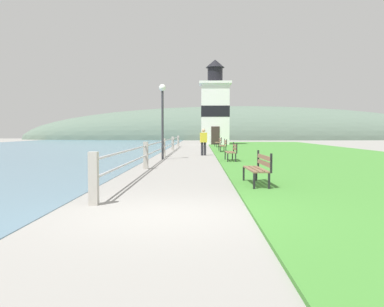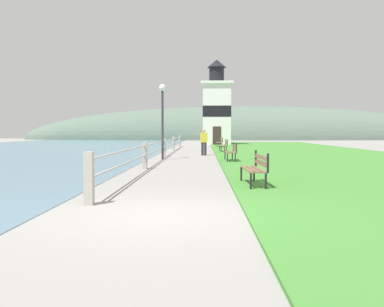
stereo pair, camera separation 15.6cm
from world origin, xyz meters
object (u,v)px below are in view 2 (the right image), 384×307
at_px(park_bench_midway, 232,151).
at_px(park_bench_near, 256,167).
at_px(park_bench_far, 224,145).
at_px(lamp_post, 162,108).
at_px(lighthouse, 217,109).
at_px(person_strolling, 204,141).
at_px(park_bench_by_lighthouse, 220,142).

bearing_deg(park_bench_midway, park_bench_near, 89.28).
bearing_deg(park_bench_far, lamp_post, 63.70).
relative_size(park_bench_midway, lighthouse, 0.18).
bearing_deg(lamp_post, park_bench_far, 64.46).
bearing_deg(park_bench_midway, park_bench_far, -91.51).
relative_size(park_bench_midway, park_bench_far, 0.89).
relative_size(lighthouse, person_strolling, 5.69).
bearing_deg(park_bench_midway, park_bench_by_lighthouse, -91.32).
bearing_deg(park_bench_by_lighthouse, park_bench_midway, 86.30).
height_order(park_bench_near, park_bench_by_lighthouse, same).
xyz_separation_m(park_bench_near, person_strolling, (-1.37, 14.79, 0.35)).
bearing_deg(park_bench_far, lighthouse, -90.68).
xyz_separation_m(park_bench_by_lighthouse, person_strolling, (-1.48, -12.93, 0.35)).
height_order(park_bench_by_lighthouse, person_strolling, person_strolling).
xyz_separation_m(park_bench_near, lamp_post, (-3.57, 11.11, 2.20)).
relative_size(park_bench_far, park_bench_by_lighthouse, 0.97).
distance_m(park_bench_by_lighthouse, person_strolling, 13.02).
xyz_separation_m(park_bench_midway, lamp_post, (-3.54, 1.82, 2.20)).
distance_m(park_bench_far, lighthouse, 17.56).
height_order(park_bench_near, lamp_post, lamp_post).
bearing_deg(park_bench_far, park_bench_midway, 88.62).
bearing_deg(lamp_post, lighthouse, 81.71).
bearing_deg(lighthouse, person_strolling, -93.85).
distance_m(park_bench_near, park_bench_midway, 9.29).
bearing_deg(lamp_post, park_bench_near, -72.20).
distance_m(park_bench_by_lighthouse, lighthouse, 8.93).
xyz_separation_m(lighthouse, lamp_post, (-3.62, -24.85, -1.23)).
xyz_separation_m(park_bench_near, park_bench_by_lighthouse, (0.11, 27.72, 0.00)).
xyz_separation_m(park_bench_far, person_strolling, (-1.45, -3.95, 0.35)).
bearing_deg(park_bench_near, lamp_post, -74.66).
height_order(park_bench_midway, park_bench_by_lighthouse, same).
bearing_deg(person_strolling, park_bench_near, 170.23).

